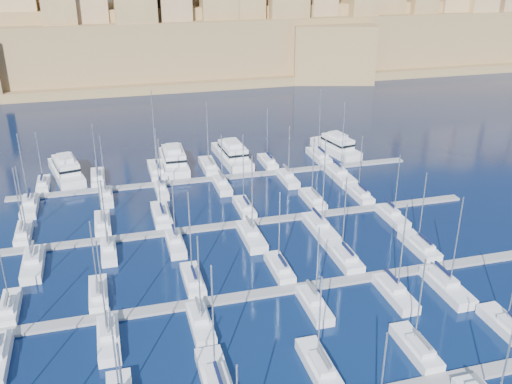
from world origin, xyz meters
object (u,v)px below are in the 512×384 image
object	(u,v)px
motor_yacht_d	(336,146)
motor_yacht_c	(232,154)
motor_yacht_b	(174,160)
sailboat_2	(216,381)
sailboat_4	(416,348)
motor_yacht_a	(66,170)

from	to	relation	value
motor_yacht_d	motor_yacht_c	bearing A→B (deg)	177.63
motor_yacht_b	motor_yacht_d	size ratio (longest dim) A/B	1.08
motor_yacht_c	sailboat_2	bearing A→B (deg)	-104.55
sailboat_4	motor_yacht_a	bearing A→B (deg)	120.82
motor_yacht_c	motor_yacht_d	world-z (taller)	same
motor_yacht_b	motor_yacht_d	xyz separation A→B (m)	(38.06, -0.84, 0.00)
motor_yacht_d	sailboat_2	bearing A→B (deg)	-121.98
sailboat_2	motor_yacht_d	distance (m)	81.07
sailboat_4	motor_yacht_c	bearing A→B (deg)	94.88
motor_yacht_a	motor_yacht_d	distance (m)	60.66
motor_yacht_c	motor_yacht_d	bearing A→B (deg)	-2.37
motor_yacht_c	motor_yacht_d	size ratio (longest dim) A/B	1.12
motor_yacht_a	motor_yacht_d	size ratio (longest dim) A/B	1.09
sailboat_4	motor_yacht_a	world-z (taller)	sailboat_4
motor_yacht_c	motor_yacht_a	bearing A→B (deg)	-179.37
sailboat_4	motor_yacht_b	distance (m)	72.95
motor_yacht_b	motor_yacht_d	bearing A→B (deg)	-1.26
sailboat_2	motor_yacht_a	xyz separation A→B (m)	(-17.72, 69.39, 0.96)
motor_yacht_d	motor_yacht_b	bearing A→B (deg)	178.74
sailboat_4	sailboat_2	bearing A→B (deg)	178.19
sailboat_4	motor_yacht_a	distance (m)	81.69
sailboat_2	motor_yacht_c	bearing A→B (deg)	75.45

